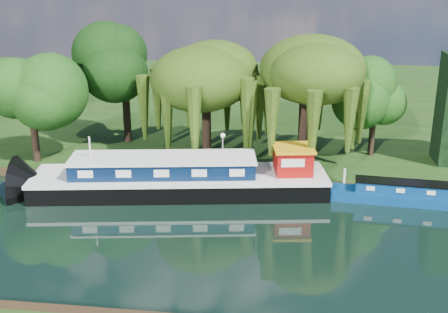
# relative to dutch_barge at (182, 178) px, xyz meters

# --- Properties ---
(ground) EXTENTS (120.00, 120.00, 0.00)m
(ground) POSITION_rel_dutch_barge_xyz_m (1.66, -6.43, -1.01)
(ground) COLOR black
(far_bank) EXTENTS (120.00, 52.00, 0.45)m
(far_bank) POSITION_rel_dutch_barge_xyz_m (1.66, 27.57, -0.78)
(far_bank) COLOR black
(far_bank) RESTS_ON ground
(dutch_barge) EXTENTS (19.70, 7.29, 4.07)m
(dutch_barge) POSITION_rel_dutch_barge_xyz_m (0.00, 0.00, 0.00)
(dutch_barge) COLOR black
(dutch_barge) RESTS_ON ground
(narrowboat) EXTENTS (10.44, 2.58, 1.51)m
(narrowboat) POSITION_rel_dutch_barge_xyz_m (14.84, 0.07, -0.47)
(narrowboat) COLOR navy
(narrowboat) RESTS_ON ground
(willow_left) EXTENTS (6.77, 6.77, 8.11)m
(willow_left) POSITION_rel_dutch_barge_xyz_m (0.46, 7.36, 5.34)
(willow_left) COLOR black
(willow_left) RESTS_ON far_bank
(willow_right) EXTENTS (6.89, 6.89, 8.39)m
(willow_right) POSITION_rel_dutch_barge_xyz_m (7.83, 5.82, 5.57)
(willow_right) COLOR black
(willow_right) RESTS_ON far_bank
(tree_far_left) EXTENTS (4.76, 4.76, 7.67)m
(tree_far_left) POSITION_rel_dutch_barge_xyz_m (-11.83, 3.72, 4.70)
(tree_far_left) COLOR black
(tree_far_left) RESTS_ON far_bank
(tree_far_mid) EXTENTS (5.46, 5.46, 8.93)m
(tree_far_mid) POSITION_rel_dutch_barge_xyz_m (-6.56, 9.60, 5.60)
(tree_far_mid) COLOR black
(tree_far_mid) RESTS_ON far_bank
(tree_far_right) EXTENTS (3.99, 3.99, 6.53)m
(tree_far_right) POSITION_rel_dutch_barge_xyz_m (13.13, 8.46, 3.95)
(tree_far_right) COLOR black
(tree_far_right) RESTS_ON far_bank
(lamppost) EXTENTS (0.36, 0.36, 2.56)m
(lamppost) POSITION_rel_dutch_barge_xyz_m (2.16, 4.07, 1.41)
(lamppost) COLOR silver
(lamppost) RESTS_ON far_bank
(mooring_posts) EXTENTS (19.16, 0.16, 1.00)m
(mooring_posts) POSITION_rel_dutch_barge_xyz_m (1.16, 1.97, -0.06)
(mooring_posts) COLOR silver
(mooring_posts) RESTS_ON far_bank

